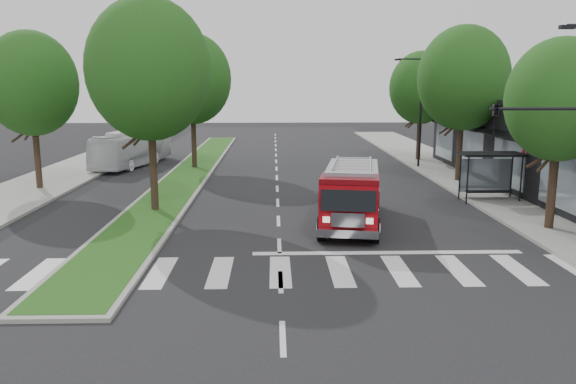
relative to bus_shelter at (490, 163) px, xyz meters
name	(u,v)px	position (x,y,z in m)	size (l,w,h in m)	color
ground	(279,246)	(-11.20, -8.15, -2.04)	(140.00, 140.00, 0.00)	black
sidewalk_right	(498,193)	(1.30, 1.85, -1.96)	(5.00, 80.00, 0.15)	gray
sidewalk_left	(16,195)	(-25.70, 1.85, -1.96)	(5.00, 80.00, 0.15)	gray
median	(191,172)	(-17.20, 9.85, -1.96)	(3.00, 50.00, 0.15)	gray
bus_shelter	(490,163)	(0.00, 0.00, 0.00)	(3.20, 1.60, 2.61)	black
tree_right_near	(560,100)	(0.30, -6.15, 3.47)	(4.40, 4.40, 8.05)	black
tree_right_mid	(464,78)	(0.30, 5.85, 4.45)	(5.60, 5.60, 9.72)	black
tree_right_far	(421,88)	(0.30, 15.85, 3.80)	(5.00, 5.00, 8.73)	black
tree_median_near	(149,70)	(-17.20, -2.15, 4.77)	(5.80, 5.80, 10.16)	black
tree_median_far	(192,79)	(-17.20, 11.85, 4.45)	(5.60, 5.60, 9.72)	black
tree_left_mid	(31,84)	(-25.20, 3.85, 4.12)	(5.20, 5.20, 9.16)	black
streetlight_right_far	(419,107)	(-0.85, 11.85, 2.44)	(2.11, 0.20, 8.00)	black
fire_engine	(351,195)	(-7.95, -4.60, -0.73)	(3.63, 8.17, 2.73)	#63050A
city_bus	(133,148)	(-22.11, 13.64, -0.69)	(2.26, 9.66, 2.69)	silver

